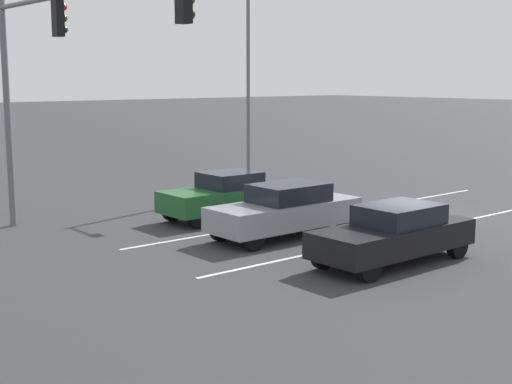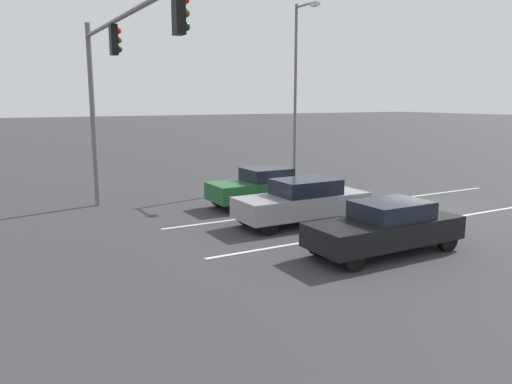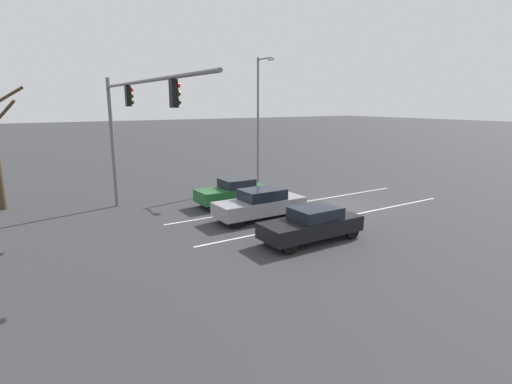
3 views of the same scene
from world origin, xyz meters
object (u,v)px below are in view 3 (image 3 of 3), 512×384
at_px(car_black_leftlane_front, 312,224).
at_px(street_lamp_right_shoulder, 259,115).
at_px(car_gray_midlane_front, 260,204).
at_px(traffic_signal_gantry, 130,114).
at_px(car_darkgreen_rightlane_front, 233,192).

distance_m(car_black_leftlane_front, street_lamp_right_shoulder, 12.58).
bearing_deg(car_gray_midlane_front, car_black_leftlane_front, -179.10).
bearing_deg(traffic_signal_gantry, car_gray_midlane_front, -114.49).
height_order(traffic_signal_gantry, street_lamp_right_shoulder, street_lamp_right_shoulder).
distance_m(car_darkgreen_rightlane_front, car_gray_midlane_front, 3.28).
height_order(car_darkgreen_rightlane_front, car_black_leftlane_front, car_darkgreen_rightlane_front).
distance_m(car_gray_midlane_front, street_lamp_right_shoulder, 9.33).
relative_size(car_gray_midlane_front, street_lamp_right_shoulder, 0.54).
bearing_deg(street_lamp_right_shoulder, traffic_signal_gantry, 114.33).
relative_size(car_gray_midlane_front, traffic_signal_gantry, 0.36).
relative_size(car_black_leftlane_front, street_lamp_right_shoulder, 0.52).
relative_size(car_darkgreen_rightlane_front, car_gray_midlane_front, 0.88).
bearing_deg(car_black_leftlane_front, car_gray_midlane_front, 0.90).
xyz_separation_m(car_gray_midlane_front, street_lamp_right_shoulder, (7.04, -4.45, 4.21)).
bearing_deg(traffic_signal_gantry, street_lamp_right_shoulder, -65.67).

